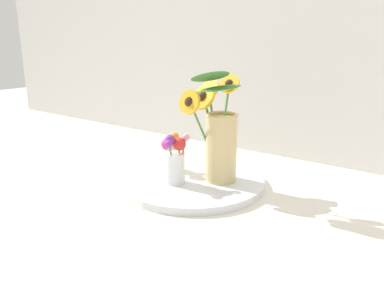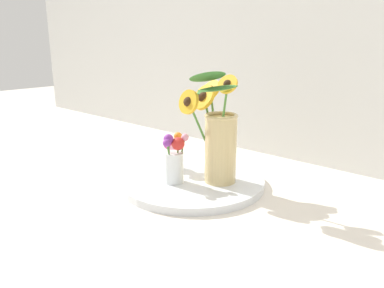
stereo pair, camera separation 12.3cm
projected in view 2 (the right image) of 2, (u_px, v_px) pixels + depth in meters
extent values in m
plane|color=silver|center=(194.00, 189.00, 1.23)|extent=(6.00, 6.00, 0.00)
cylinder|color=silver|center=(192.00, 181.00, 1.26)|extent=(0.48, 0.48, 0.02)
cylinder|color=#D1B77A|center=(221.00, 150.00, 1.20)|extent=(0.10, 0.10, 0.21)
torus|color=#D1B77A|center=(221.00, 116.00, 1.17)|extent=(0.11, 0.11, 0.01)
cylinder|color=#4C8438|center=(203.00, 135.00, 1.19)|extent=(0.06, 0.07, 0.20)
cylinder|color=gold|center=(189.00, 102.00, 1.16)|extent=(0.10, 0.03, 0.10)
sphere|color=#382314|center=(189.00, 102.00, 1.16)|extent=(0.03, 0.03, 0.03)
cylinder|color=#4C8438|center=(222.00, 126.00, 1.15)|extent=(0.04, 0.02, 0.26)
cylinder|color=gold|center=(228.00, 84.00, 1.11)|extent=(0.07, 0.04, 0.06)
sphere|color=#382314|center=(228.00, 84.00, 1.11)|extent=(0.03, 0.03, 0.03)
cylinder|color=#4C8438|center=(215.00, 126.00, 1.23)|extent=(0.07, 0.04, 0.22)
cylinder|color=gold|center=(210.00, 90.00, 1.23)|extent=(0.09, 0.06, 0.08)
sphere|color=#382314|center=(210.00, 90.00, 1.23)|extent=(0.03, 0.03, 0.03)
cylinder|color=#4C8438|center=(213.00, 133.00, 1.20)|extent=(0.08, 0.01, 0.21)
cylinder|color=gold|center=(204.00, 97.00, 1.20)|extent=(0.11, 0.06, 0.10)
sphere|color=#382314|center=(204.00, 97.00, 1.20)|extent=(0.04, 0.04, 0.04)
ellipsoid|color=#38702D|center=(209.00, 89.00, 1.22)|extent=(0.08, 0.11, 0.04)
ellipsoid|color=#38702D|center=(216.00, 89.00, 1.08)|extent=(0.13, 0.10, 0.03)
ellipsoid|color=#38702D|center=(207.00, 77.00, 1.09)|extent=(0.14, 0.06, 0.06)
cylinder|color=white|center=(174.00, 168.00, 1.21)|extent=(0.06, 0.06, 0.10)
cylinder|color=#4C8438|center=(169.00, 157.00, 1.19)|extent=(0.01, 0.01, 0.12)
sphere|color=purple|center=(169.00, 139.00, 1.18)|extent=(0.03, 0.03, 0.03)
cylinder|color=#4C8438|center=(181.00, 156.00, 1.20)|extent=(0.02, 0.03, 0.12)
sphere|color=pink|center=(185.00, 137.00, 1.19)|extent=(0.02, 0.02, 0.02)
cylinder|color=#4C8438|center=(170.00, 158.00, 1.18)|extent=(0.01, 0.03, 0.10)
sphere|color=purple|center=(167.00, 143.00, 1.16)|extent=(0.02, 0.02, 0.02)
cylinder|color=#4C8438|center=(178.00, 159.00, 1.20)|extent=(0.01, 0.01, 0.10)
sphere|color=red|center=(178.00, 144.00, 1.19)|extent=(0.04, 0.04, 0.04)
sphere|color=white|center=(175.00, 161.00, 1.33)|extent=(0.06, 0.06, 0.06)
cylinder|color=white|center=(175.00, 148.00, 1.32)|extent=(0.03, 0.03, 0.03)
cylinder|color=#4C8438|center=(173.00, 155.00, 1.31)|extent=(0.02, 0.02, 0.08)
sphere|color=#C6337A|center=(169.00, 144.00, 1.30)|extent=(0.04, 0.04, 0.04)
cylinder|color=#4C8438|center=(177.00, 153.00, 1.34)|extent=(0.01, 0.02, 0.07)
sphere|color=pink|center=(178.00, 144.00, 1.33)|extent=(0.03, 0.03, 0.03)
cylinder|color=#4C8438|center=(177.00, 148.00, 1.34)|extent=(0.01, 0.02, 0.08)
sphere|color=orange|center=(178.00, 136.00, 1.33)|extent=(0.03, 0.03, 0.03)
cylinder|color=#4C8438|center=(173.00, 155.00, 1.31)|extent=(0.02, 0.02, 0.06)
sphere|color=pink|center=(173.00, 147.00, 1.29)|extent=(0.03, 0.03, 0.03)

